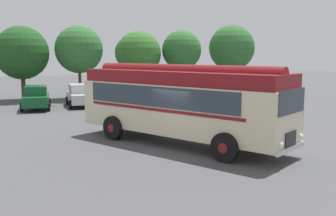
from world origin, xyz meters
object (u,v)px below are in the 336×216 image
Objects in this scene: car_near_left at (36,97)px; car_mid_right at (115,94)px; car_mid_left at (80,95)px; car_far_right at (149,93)px; vintage_bus at (180,101)px.

car_mid_right is at bearing 2.02° from car_near_left.
car_mid_left is 5.32m from car_far_right.
car_near_left is at bearing -171.59° from car_mid_left.
vintage_bus is 2.36× the size of car_mid_left.
vintage_bus is at bearing -80.98° from car_mid_left.
car_near_left is 8.49m from car_far_right.
car_mid_right is at bearing 88.67° from vintage_bus.
car_near_left and car_mid_left have the same top height.
vintage_bus is 2.28× the size of car_mid_right.
car_far_right is (5.28, -0.65, 0.00)m from car_mid_left.
car_mid_right and car_far_right have the same top height.
car_near_left is 1.02× the size of car_mid_left.
car_mid_left is 2.62m from car_mid_right.
car_near_left is 3.25m from car_mid_left.
vintage_bus reaches higher than car_mid_left.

